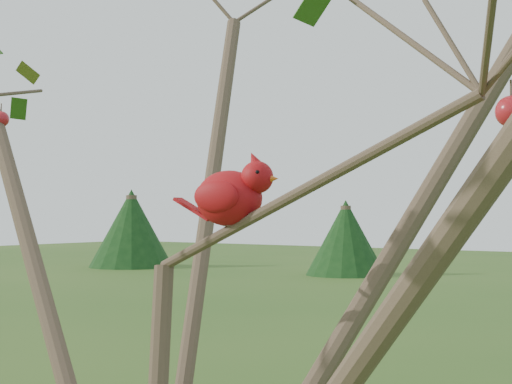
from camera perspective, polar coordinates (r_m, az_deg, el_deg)
crabapple_tree at (r=1.27m, az=-7.94°, el=1.93°), size 2.35×2.05×2.95m
cardinal at (r=1.30m, az=-1.73°, el=-0.24°), size 0.19×0.11×0.13m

